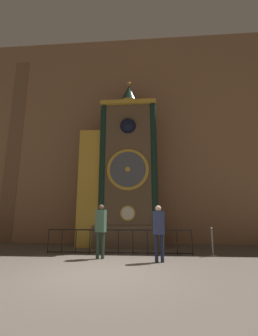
{
  "coord_description": "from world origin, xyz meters",
  "views": [
    {
      "loc": [
        1.21,
        -5.95,
        1.42
      ],
      "look_at": [
        0.35,
        5.17,
        3.81
      ],
      "focal_mm": 24.0,
      "sensor_mm": 36.0,
      "label": 1
    }
  ],
  "objects_px": {
    "visitor_near": "(101,226)",
    "stanchion_post": "(213,247)",
    "visitor_far": "(159,228)",
    "clock_tower": "(122,172)"
  },
  "relations": [
    {
      "from": "visitor_near",
      "to": "visitor_far",
      "type": "relative_size",
      "value": 1.03
    },
    {
      "from": "visitor_far",
      "to": "stanchion_post",
      "type": "bearing_deg",
      "value": 21.01
    },
    {
      "from": "visitor_near",
      "to": "visitor_far",
      "type": "bearing_deg",
      "value": 1.6
    },
    {
      "from": "visitor_far",
      "to": "stanchion_post",
      "type": "distance_m",
      "value": 2.49
    },
    {
      "from": "visitor_near",
      "to": "visitor_far",
      "type": "distance_m",
      "value": 2.04
    },
    {
      "from": "visitor_far",
      "to": "stanchion_post",
      "type": "relative_size",
      "value": 1.74
    },
    {
      "from": "clock_tower",
      "to": "visitor_near",
      "type": "distance_m",
      "value": 4.0
    },
    {
      "from": "visitor_near",
      "to": "stanchion_post",
      "type": "distance_m",
      "value": 4.15
    },
    {
      "from": "visitor_far",
      "to": "stanchion_post",
      "type": "height_order",
      "value": "visitor_far"
    },
    {
      "from": "clock_tower",
      "to": "visitor_near",
      "type": "xyz_separation_m",
      "value": [
        -0.39,
        -3.1,
        -2.5
      ]
    }
  ]
}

